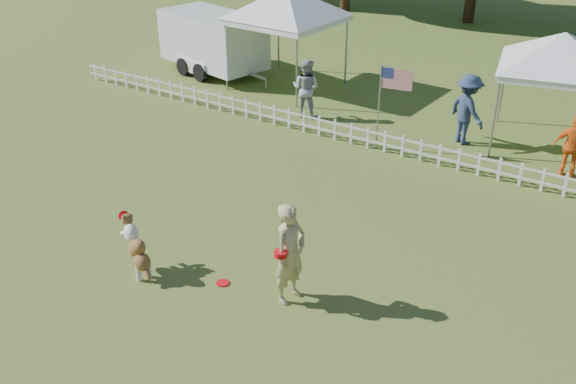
% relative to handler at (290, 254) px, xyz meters
% --- Properties ---
extents(ground, '(120.00, 120.00, 0.00)m').
position_rel_handler_xyz_m(ground, '(-1.63, -0.42, -0.93)').
color(ground, '#3D591C').
rests_on(ground, ground).
extents(picket_fence, '(22.00, 0.08, 0.60)m').
position_rel_handler_xyz_m(picket_fence, '(-1.63, 6.58, -0.63)').
color(picket_fence, silver).
rests_on(picket_fence, ground).
extents(handler, '(0.51, 0.72, 1.86)m').
position_rel_handler_xyz_m(handler, '(0.00, 0.00, 0.00)').
color(handler, tan).
rests_on(handler, ground).
extents(dog, '(1.09, 0.75, 1.08)m').
position_rel_handler_xyz_m(dog, '(-2.76, -0.91, -0.39)').
color(dog, brown).
rests_on(dog, ground).
extents(frisbee_on_turf, '(0.24, 0.24, 0.02)m').
position_rel_handler_xyz_m(frisbee_on_turf, '(-1.26, -0.32, -0.92)').
color(frisbee_on_turf, red).
rests_on(frisbee_on_turf, ground).
extents(canopy_tent_left, '(3.22, 3.22, 3.18)m').
position_rel_handler_xyz_m(canopy_tent_left, '(-6.50, 9.67, 0.66)').
color(canopy_tent_left, white).
rests_on(canopy_tent_left, ground).
extents(canopy_tent_right, '(3.42, 3.42, 2.96)m').
position_rel_handler_xyz_m(canopy_tent_right, '(1.99, 9.43, 0.55)').
color(canopy_tent_right, white).
rests_on(canopy_tent_right, ground).
extents(cargo_trailer, '(5.18, 3.13, 2.13)m').
position_rel_handler_xyz_m(cargo_trailer, '(-9.53, 9.56, 0.13)').
color(cargo_trailer, silver).
rests_on(cargo_trailer, ground).
extents(flag_pole, '(0.87, 0.23, 2.26)m').
position_rel_handler_xyz_m(flag_pole, '(-1.69, 6.73, 0.20)').
color(flag_pole, gray).
rests_on(flag_pole, ground).
extents(spectator_a, '(0.92, 0.76, 1.73)m').
position_rel_handler_xyz_m(spectator_a, '(-4.50, 7.68, -0.06)').
color(spectator_a, '#A3A1A6').
rests_on(spectator_a, ground).
extents(spectator_b, '(1.41, 1.26, 1.90)m').
position_rel_handler_xyz_m(spectator_b, '(0.12, 8.34, 0.02)').
color(spectator_b, '#253350').
rests_on(spectator_b, ground).
extents(spectator_c, '(1.00, 0.61, 1.58)m').
position_rel_handler_xyz_m(spectator_c, '(2.94, 7.74, -0.14)').
color(spectator_c, orange).
rests_on(spectator_c, ground).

